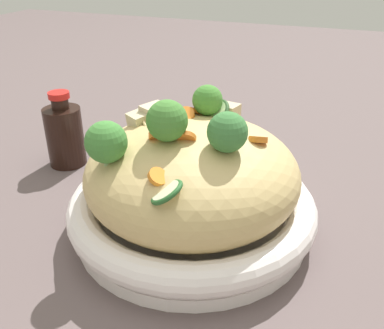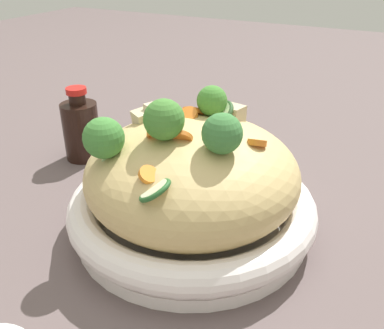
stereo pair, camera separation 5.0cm
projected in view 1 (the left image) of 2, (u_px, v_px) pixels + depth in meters
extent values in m
plane|color=#5B4D4C|center=(192.00, 227.00, 0.55)|extent=(3.00, 3.00, 0.00)
cylinder|color=white|center=(192.00, 222.00, 0.54)|extent=(0.29, 0.29, 0.02)
torus|color=white|center=(192.00, 204.00, 0.53)|extent=(0.31, 0.31, 0.04)
ellipsoid|color=tan|center=(192.00, 174.00, 0.51)|extent=(0.26, 0.26, 0.12)
torus|color=tan|center=(167.00, 123.00, 0.51)|extent=(0.08, 0.08, 0.02)
torus|color=tan|center=(160.00, 144.00, 0.49)|extent=(0.08, 0.08, 0.02)
torus|color=tan|center=(183.00, 126.00, 0.51)|extent=(0.07, 0.07, 0.01)
cone|color=#97C075|center=(168.00, 142.00, 0.46)|extent=(0.03, 0.03, 0.02)
sphere|color=#448134|center=(167.00, 121.00, 0.45)|extent=(0.06, 0.06, 0.04)
cone|color=#99BE71|center=(209.00, 116.00, 0.53)|extent=(0.02, 0.02, 0.01)
sphere|color=#438432|center=(209.00, 100.00, 0.52)|extent=(0.05, 0.05, 0.04)
cone|color=#9FBA7A|center=(108.00, 164.00, 0.46)|extent=(0.03, 0.03, 0.02)
sphere|color=#428338|center=(106.00, 142.00, 0.44)|extent=(0.06, 0.06, 0.04)
cone|color=#9EBA72|center=(227.00, 151.00, 0.44)|extent=(0.02, 0.02, 0.01)
sphere|color=#3D7A3C|center=(227.00, 132.00, 0.43)|extent=(0.05, 0.05, 0.04)
cylinder|color=orange|center=(160.00, 136.00, 0.46)|extent=(0.03, 0.03, 0.02)
cylinder|color=orange|center=(156.00, 176.00, 0.41)|extent=(0.02, 0.02, 0.02)
cylinder|color=orange|center=(186.00, 138.00, 0.45)|extent=(0.02, 0.02, 0.02)
cylinder|color=orange|center=(258.00, 140.00, 0.47)|extent=(0.02, 0.03, 0.01)
cylinder|color=orange|center=(185.00, 116.00, 0.51)|extent=(0.03, 0.03, 0.02)
cylinder|color=orange|center=(189.00, 112.00, 0.53)|extent=(0.03, 0.03, 0.02)
cylinder|color=beige|center=(167.00, 192.00, 0.40)|extent=(0.03, 0.03, 0.02)
torus|color=#255927|center=(167.00, 192.00, 0.40)|extent=(0.04, 0.04, 0.02)
cylinder|color=beige|center=(214.00, 114.00, 0.53)|extent=(0.05, 0.05, 0.03)
torus|color=#2D4F27|center=(214.00, 114.00, 0.53)|extent=(0.06, 0.06, 0.03)
cube|color=#C5B189|center=(226.00, 113.00, 0.53)|extent=(0.03, 0.03, 0.02)
cube|color=#CAB492|center=(158.00, 115.00, 0.52)|extent=(0.04, 0.04, 0.02)
cube|color=#C6B990|center=(141.00, 120.00, 0.52)|extent=(0.04, 0.04, 0.02)
cylinder|color=black|center=(65.00, 137.00, 0.68)|extent=(0.06, 0.06, 0.09)
cylinder|color=black|center=(60.00, 103.00, 0.66)|extent=(0.03, 0.03, 0.02)
cylinder|color=red|center=(59.00, 95.00, 0.65)|extent=(0.03, 0.03, 0.01)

